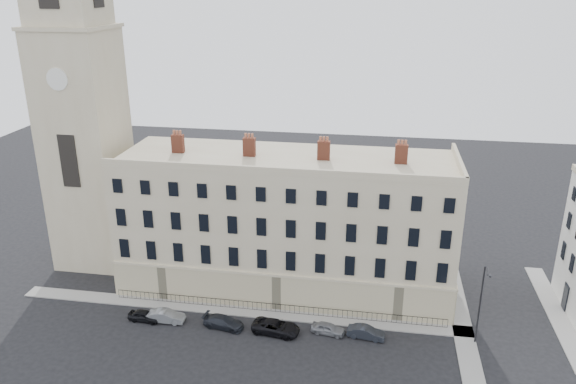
# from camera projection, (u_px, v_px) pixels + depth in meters

# --- Properties ---
(ground) EXTENTS (160.00, 160.00, 0.00)m
(ground) POSITION_uv_depth(u_px,v_px,m) (327.00, 349.00, 52.99)
(ground) COLOR black
(ground) RESTS_ON ground
(terrace) EXTENTS (36.22, 12.22, 17.00)m
(terrace) POSITION_uv_depth(u_px,v_px,m) (286.00, 222.00, 62.33)
(terrace) COLOR #BEAF8D
(terrace) RESTS_ON ground
(church_tower) EXTENTS (8.00, 8.13, 44.00)m
(church_tower) POSITION_uv_depth(u_px,v_px,m) (82.00, 112.00, 63.99)
(church_tower) COLOR #BEAF8D
(church_tower) RESTS_ON ground
(pavement_terrace) EXTENTS (48.00, 2.00, 0.12)m
(pavement_terrace) POSITION_uv_depth(u_px,v_px,m) (238.00, 311.00, 59.13)
(pavement_terrace) COLOR gray
(pavement_terrace) RESTS_ON ground
(pavement_east_return) EXTENTS (2.00, 24.00, 0.12)m
(pavement_east_return) POSITION_uv_depth(u_px,v_px,m) (460.00, 315.00, 58.35)
(pavement_east_return) COLOR gray
(pavement_east_return) RESTS_ON ground
(pavement_adjacent) EXTENTS (2.00, 20.00, 0.12)m
(pavement_adjacent) POSITION_uv_depth(u_px,v_px,m) (556.00, 313.00, 58.65)
(pavement_adjacent) COLOR gray
(pavement_adjacent) RESTS_ON ground
(railings) EXTENTS (35.00, 0.04, 0.96)m
(railings) POSITION_uv_depth(u_px,v_px,m) (276.00, 308.00, 58.71)
(railings) COLOR black
(railings) RESTS_ON ground
(car_a) EXTENTS (3.44, 1.59, 1.14)m
(car_a) POSITION_uv_depth(u_px,v_px,m) (145.00, 316.00, 57.30)
(car_a) COLOR black
(car_a) RESTS_ON ground
(car_b) EXTENTS (3.87, 1.41, 1.27)m
(car_b) POSITION_uv_depth(u_px,v_px,m) (166.00, 316.00, 57.12)
(car_b) COLOR slate
(car_b) RESTS_ON ground
(car_c) EXTENTS (4.42, 2.38, 1.22)m
(car_c) POSITION_uv_depth(u_px,v_px,m) (224.00, 322.00, 56.18)
(car_c) COLOR black
(car_c) RESTS_ON ground
(car_d) EXTENTS (4.99, 2.79, 1.32)m
(car_d) POSITION_uv_depth(u_px,v_px,m) (276.00, 327.00, 55.28)
(car_d) COLOR black
(car_d) RESTS_ON ground
(car_e) EXTENTS (3.53, 1.88, 1.14)m
(car_e) POSITION_uv_depth(u_px,v_px,m) (328.00, 328.00, 55.21)
(car_e) COLOR gray
(car_e) RESTS_ON ground
(car_f) EXTENTS (3.78, 1.70, 1.20)m
(car_f) POSITION_uv_depth(u_px,v_px,m) (366.00, 332.00, 54.54)
(car_f) COLOR #21252C
(car_f) RESTS_ON ground
(streetlamp) EXTENTS (0.43, 1.79, 8.28)m
(streetlamp) POSITION_uv_depth(u_px,v_px,m) (481.00, 302.00, 52.27)
(streetlamp) COLOR #27272B
(streetlamp) RESTS_ON ground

